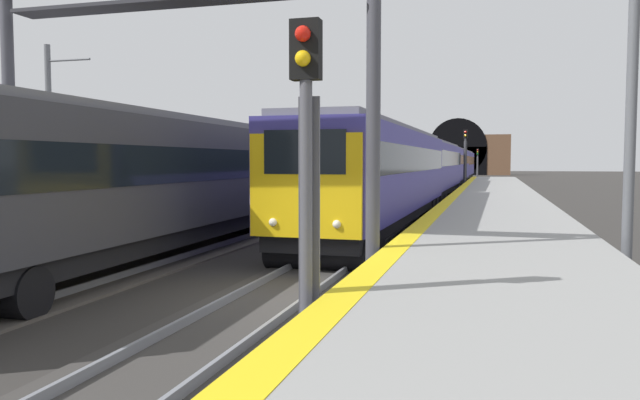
% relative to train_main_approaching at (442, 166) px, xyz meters
% --- Properties ---
extents(ground_plane, '(320.00, 320.00, 0.00)m').
position_rel_train_main_approaching_xyz_m(ground_plane, '(-41.23, -0.00, -2.32)').
color(ground_plane, '#302D2B').
extents(platform_right, '(112.00, 4.39, 1.06)m').
position_rel_train_main_approaching_xyz_m(platform_right, '(-41.23, -4.25, -1.79)').
color(platform_right, gray).
rests_on(platform_right, ground_plane).
extents(platform_right_edge_strip, '(112.00, 0.50, 0.01)m').
position_rel_train_main_approaching_xyz_m(platform_right_edge_strip, '(-41.23, -2.31, -1.25)').
color(platform_right_edge_strip, yellow).
rests_on(platform_right_edge_strip, platform_right).
extents(track_main_line, '(160.00, 2.61, 0.21)m').
position_rel_train_main_approaching_xyz_m(track_main_line, '(-41.23, -0.00, -2.28)').
color(track_main_line, '#383533').
rests_on(track_main_line, ground_plane).
extents(track_adjacent_line, '(160.00, 2.87, 0.21)m').
position_rel_train_main_approaching_xyz_m(track_adjacent_line, '(-41.23, 4.84, -2.28)').
color(track_adjacent_line, '#4C4742').
rests_on(track_adjacent_line, ground_plane).
extents(train_main_approaching, '(77.93, 3.13, 4.04)m').
position_rel_train_main_approaching_xyz_m(train_main_approaching, '(0.00, 0.00, 0.00)').
color(train_main_approaching, navy).
rests_on(train_main_approaching, ground_plane).
extents(train_adjacent_platform, '(57.75, 3.14, 4.00)m').
position_rel_train_main_approaching_xyz_m(train_adjacent_platform, '(-18.46, 4.84, -0.05)').
color(train_adjacent_platform, '#333338').
rests_on(train_adjacent_platform, ground_plane).
extents(railway_signal_near, '(0.39, 0.38, 4.53)m').
position_rel_train_main_approaching_xyz_m(railway_signal_near, '(-45.28, -1.83, 0.37)').
color(railway_signal_near, '#4C4C54').
rests_on(railway_signal_near, ground_plane).
extents(railway_signal_mid, '(0.39, 0.38, 5.44)m').
position_rel_train_main_approaching_xyz_m(railway_signal_mid, '(1.77, -1.83, 0.85)').
color(railway_signal_mid, '#38383D').
rests_on(railway_signal_mid, ground_plane).
extents(railway_signal_far, '(0.39, 0.38, 4.66)m').
position_rel_train_main_approaching_xyz_m(railway_signal_far, '(48.00, -1.83, 0.53)').
color(railway_signal_far, '#4C4C54').
rests_on(railway_signal_far, ground_plane).
extents(overhead_signal_gantry, '(0.70, 8.84, 6.90)m').
position_rel_train_main_approaching_xyz_m(overhead_signal_gantry, '(-40.92, 2.42, 2.92)').
color(overhead_signal_gantry, '#3F3F47').
rests_on(overhead_signal_gantry, ground_plane).
extents(tunnel_portal, '(2.22, 19.73, 11.05)m').
position_rel_train_main_approaching_xyz_m(tunnel_portal, '(69.85, 2.42, 1.61)').
color(tunnel_portal, brown).
rests_on(tunnel_portal, ground_plane).
extents(catenary_mast_near, '(0.22, 2.12, 7.92)m').
position_rel_train_main_approaching_xyz_m(catenary_mast_near, '(-38.71, -6.81, 1.75)').
color(catenary_mast_near, '#595B60').
rests_on(catenary_mast_near, ground_plane).
extents(catenary_mast_far, '(0.22, 1.92, 7.02)m').
position_rel_train_main_approaching_xyz_m(catenary_mast_far, '(-33.54, 11.66, 1.28)').
color(catenary_mast_far, '#595B60').
rests_on(catenary_mast_far, ground_plane).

